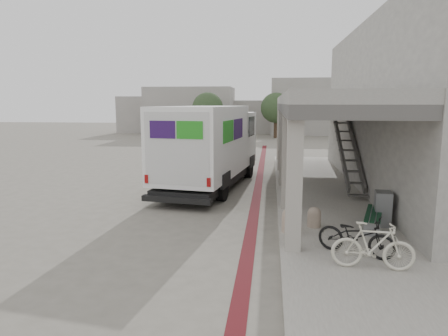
# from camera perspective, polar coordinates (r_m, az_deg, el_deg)

# --- Properties ---
(ground) EXTENTS (120.00, 120.00, 0.00)m
(ground) POSITION_cam_1_polar(r_m,az_deg,el_deg) (13.69, 0.08, -6.44)
(ground) COLOR #69645A
(ground) RESTS_ON ground
(bike_lane_stripe) EXTENTS (0.35, 40.00, 0.01)m
(bike_lane_stripe) POSITION_cam_1_polar(r_m,az_deg,el_deg) (15.55, 4.61, -4.54)
(bike_lane_stripe) COLOR #4E0F14
(bike_lane_stripe) RESTS_ON ground
(sidewalk) EXTENTS (4.40, 28.00, 0.12)m
(sidewalk) POSITION_cam_1_polar(r_m,az_deg,el_deg) (13.82, 16.90, -6.45)
(sidewalk) COLOR gray
(sidewalk) RESTS_ON ground
(transit_building) EXTENTS (7.60, 17.00, 7.00)m
(transit_building) POSITION_cam_1_polar(r_m,az_deg,el_deg) (18.38, 23.71, 7.54)
(transit_building) COLOR gray
(transit_building) RESTS_ON ground
(distant_backdrop) EXTENTS (28.00, 10.00, 6.50)m
(distant_backdrop) POSITION_cam_1_polar(r_m,az_deg,el_deg) (49.18, 1.62, 8.11)
(distant_backdrop) COLOR gray
(distant_backdrop) RESTS_ON ground
(tree_left) EXTENTS (3.20, 3.20, 4.80)m
(tree_left) POSITION_cam_1_polar(r_m,az_deg,el_deg) (41.61, -2.34, 8.55)
(tree_left) COLOR #38281C
(tree_left) RESTS_ON ground
(tree_mid) EXTENTS (3.20, 3.20, 4.80)m
(tree_mid) POSITION_cam_1_polar(r_m,az_deg,el_deg) (43.10, 7.42, 8.50)
(tree_mid) COLOR #38281C
(tree_mid) RESTS_ON ground
(tree_right) EXTENTS (3.20, 3.20, 4.80)m
(tree_right) POSITION_cam_1_polar(r_m,az_deg,el_deg) (42.94, 18.28, 8.12)
(tree_right) COLOR #38281C
(tree_right) RESTS_ON ground
(fedex_truck) EXTENTS (3.75, 8.67, 3.58)m
(fedex_truck) POSITION_cam_1_polar(r_m,az_deg,el_deg) (17.48, -2.02, 3.35)
(fedex_truck) COLOR black
(fedex_truck) RESTS_ON ground
(bench) EXTENTS (0.96, 2.00, 0.46)m
(bench) POSITION_cam_1_polar(r_m,az_deg,el_deg) (12.43, 20.59, -6.54)
(bench) COLOR gray
(bench) RESTS_ON sidewalk
(bollard_near) EXTENTS (0.46, 0.46, 0.69)m
(bollard_near) POSITION_cam_1_polar(r_m,az_deg,el_deg) (11.46, 9.41, -7.31)
(bollard_near) COLOR tan
(bollard_near) RESTS_ON sidewalk
(bollard_far) EXTENTS (0.40, 0.40, 0.59)m
(bollard_far) POSITION_cam_1_polar(r_m,az_deg,el_deg) (12.06, 12.77, -6.81)
(bollard_far) COLOR gray
(bollard_far) RESTS_ON sidewalk
(utility_cabinet) EXTENTS (0.54, 0.67, 1.01)m
(utility_cabinet) POSITION_cam_1_polar(r_m,az_deg,el_deg) (12.76, 21.73, -5.39)
(utility_cabinet) COLOR slate
(utility_cabinet) RESTS_ON sidewalk
(bicycle_black) EXTENTS (1.91, 1.37, 0.95)m
(bicycle_black) POSITION_cam_1_polar(r_m,az_deg,el_deg) (10.11, 18.32, -9.14)
(bicycle_black) COLOR black
(bicycle_black) RESTS_ON sidewalk
(bicycle_cream) EXTENTS (1.80, 0.66, 1.06)m
(bicycle_cream) POSITION_cam_1_polar(r_m,az_deg,el_deg) (9.38, 20.51, -10.39)
(bicycle_cream) COLOR beige
(bicycle_cream) RESTS_ON sidewalk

